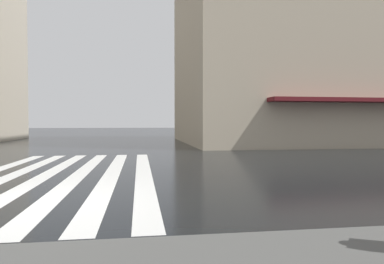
% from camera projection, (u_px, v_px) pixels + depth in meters
% --- Properties ---
extents(ground_plane, '(220.00, 220.00, 0.00)m').
position_uv_depth(ground_plane, '(39.00, 202.00, 7.18)').
color(ground_plane, black).
extents(zebra_crossing, '(13.00, 5.50, 0.01)m').
position_uv_depth(zebra_crossing, '(64.00, 174.00, 11.09)').
color(zebra_crossing, silver).
rests_on(zebra_crossing, ground_plane).
extents(haussmann_block_corner, '(17.76, 25.85, 22.74)m').
position_uv_depth(haussmann_block_corner, '(333.00, 13.00, 30.19)').
color(haussmann_block_corner, tan).
rests_on(haussmann_block_corner, ground_plane).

